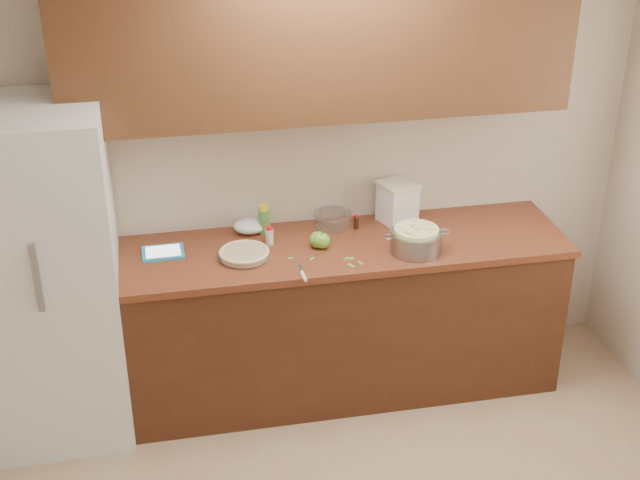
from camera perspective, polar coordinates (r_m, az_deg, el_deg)
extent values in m
plane|color=beige|center=(4.91, -0.43, 5.32)|extent=(3.60, 0.00, 3.60)
cube|color=#472614|center=(5.02, 0.31, -5.20)|extent=(2.60, 0.65, 0.88)
cube|color=brown|center=(4.79, 0.32, -0.54)|extent=(2.64, 0.68, 0.04)
cube|color=#512C18|center=(4.55, -0.05, 12.16)|extent=(2.60, 0.34, 0.70)
cube|color=white|center=(4.72, -16.99, -2.31)|extent=(0.70, 0.70, 1.80)
cylinder|color=silver|center=(4.66, -4.87, -0.94)|extent=(0.27, 0.27, 0.04)
cylinder|color=beige|center=(4.66, -4.87, -0.93)|extent=(0.25, 0.25, 0.03)
torus|color=beige|center=(4.66, -4.88, -0.77)|extent=(0.27, 0.27, 0.02)
cylinder|color=gray|center=(4.72, 6.16, -0.10)|extent=(0.27, 0.27, 0.12)
torus|color=gray|center=(4.66, 4.42, 0.20)|extent=(0.06, 0.06, 0.01)
torus|color=gray|center=(4.75, 7.91, 0.52)|extent=(0.06, 0.06, 0.01)
cylinder|color=#F6F1A6|center=(4.71, 6.17, 0.07)|extent=(0.24, 0.24, 0.12)
cube|color=white|center=(5.02, 4.98, 2.32)|extent=(0.23, 0.23, 0.22)
cube|color=beige|center=(4.97, 5.03, 3.56)|extent=(0.24, 0.24, 0.02)
cube|color=#2AA3CD|center=(4.77, -10.01, -0.79)|extent=(0.22, 0.17, 0.01)
cube|color=white|center=(4.76, -10.02, -0.70)|extent=(0.18, 0.13, 0.00)
cube|color=gray|center=(4.55, -1.22, -1.84)|extent=(0.02, 0.10, 0.00)
cylinder|color=white|center=(4.47, -1.06, -2.33)|extent=(0.02, 0.09, 0.02)
cylinder|color=#4C8C38|center=(4.89, -3.60, 1.20)|extent=(0.06, 0.06, 0.14)
cylinder|color=yellow|center=(4.85, -3.63, 2.12)|extent=(0.05, 0.05, 0.03)
cylinder|color=beige|center=(4.78, -3.25, 0.21)|extent=(0.04, 0.04, 0.09)
cylinder|color=red|center=(4.76, -3.27, 0.77)|extent=(0.04, 0.04, 0.02)
cylinder|color=black|center=(4.95, 2.33, 1.11)|extent=(0.03, 0.03, 0.07)
cylinder|color=red|center=(4.93, 2.34, 1.55)|extent=(0.03, 0.03, 0.01)
cylinder|color=silver|center=(4.98, 0.82, 1.30)|extent=(0.20, 0.20, 0.08)
torus|color=silver|center=(4.96, 0.82, 1.68)|extent=(0.22, 0.22, 0.01)
ellipsoid|color=white|center=(4.92, -4.49, 0.90)|extent=(0.21, 0.18, 0.08)
sphere|color=#6AAA2D|center=(4.74, -0.14, 0.03)|extent=(0.09, 0.09, 0.09)
cylinder|color=#3F2D19|center=(4.72, -0.14, 0.59)|extent=(0.01, 0.01, 0.01)
sphere|color=#6AAA2D|center=(4.73, 0.14, -0.04)|extent=(0.09, 0.09, 0.09)
cylinder|color=#3F2D19|center=(4.71, 0.14, 0.49)|extent=(0.01, 0.01, 0.01)
cube|color=#78A650|center=(4.65, -0.52, -1.20)|extent=(0.03, 0.03, 0.00)
cube|color=#78A650|center=(4.65, -1.89, -1.17)|extent=(0.03, 0.02, 0.00)
cube|color=#78A650|center=(4.64, 1.57, -1.23)|extent=(0.02, 0.03, 0.00)
cube|color=#78A650|center=(4.65, 1.87, -1.19)|extent=(0.05, 0.03, 0.00)
cube|color=#78A650|center=(4.61, 2.61, -1.47)|extent=(0.03, 0.04, 0.00)
cube|color=#78A650|center=(4.58, 2.01, -1.65)|extent=(0.04, 0.05, 0.00)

